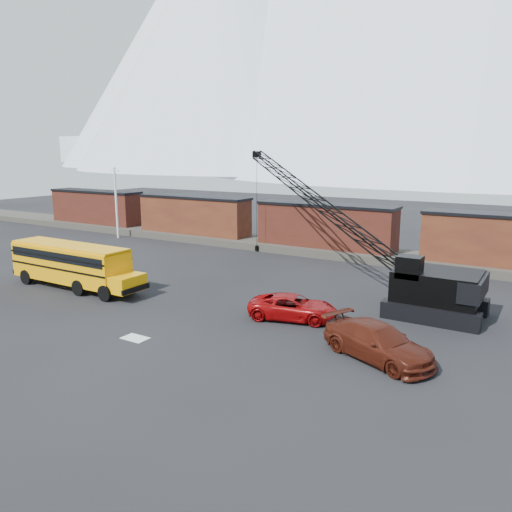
{
  "coord_description": "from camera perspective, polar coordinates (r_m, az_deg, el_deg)",
  "views": [
    {
      "loc": [
        19.02,
        -22.0,
        9.72
      ],
      "look_at": [
        2.33,
        5.33,
        3.0
      ],
      "focal_mm": 35.0,
      "sensor_mm": 36.0,
      "label": 1
    }
  ],
  "objects": [
    {
      "name": "boxcar_mid",
      "position": [
        48.44,
        7.96,
        3.48
      ],
      "size": [
        13.7,
        3.1,
        4.17
      ],
      "color": "#4B1A15",
      "rests_on": "gravel_berm"
    },
    {
      "name": "ground",
      "position": [
        30.67,
        -9.01,
        -6.78
      ],
      "size": [
        160.0,
        160.0,
        0.0
      ],
      "primitive_type": "plane",
      "color": "black",
      "rests_on": "ground"
    },
    {
      "name": "school_bus",
      "position": [
        38.24,
        -20.15,
        -0.85
      ],
      "size": [
        11.65,
        2.65,
        3.19
      ],
      "color": "#EC9A04",
      "rests_on": "ground"
    },
    {
      "name": "maroon_suv",
      "position": [
        24.72,
        13.77,
        -9.53
      ],
      "size": [
        6.33,
        4.51,
        1.7
      ],
      "primitive_type": "imported",
      "rotation": [
        0.0,
        0.0,
        1.16
      ],
      "color": "#44160C",
      "rests_on": "ground"
    },
    {
      "name": "red_pickup",
      "position": [
        29.63,
        4.27,
        -5.85
      ],
      "size": [
        5.68,
        3.67,
        1.46
      ],
      "primitive_type": "imported",
      "rotation": [
        0.0,
        0.0,
        1.83
      ],
      "color": "#8E0608",
      "rests_on": "ground"
    },
    {
      "name": "boxcar_west_near",
      "position": [
        56.67,
        -7.08,
        4.71
      ],
      "size": [
        13.7,
        3.1,
        4.17
      ],
      "color": "#451A13",
      "rests_on": "gravel_berm"
    },
    {
      "name": "boxcar_west_far",
      "position": [
        67.73,
        -17.8,
        5.39
      ],
      "size": [
        13.7,
        3.1,
        4.17
      ],
      "color": "#4B1A15",
      "rests_on": "gravel_berm"
    },
    {
      "name": "boxcar_east_near",
      "position": [
        44.65,
        27.13,
        1.57
      ],
      "size": [
        13.7,
        3.1,
        4.17
      ],
      "color": "#451A13",
      "rests_on": "gravel_berm"
    },
    {
      "name": "snow_patch",
      "position": [
        27.59,
        -13.64,
        -9.1
      ],
      "size": [
        1.4,
        0.9,
        0.02
      ],
      "primitive_type": "cube",
      "color": "silver",
      "rests_on": "ground"
    },
    {
      "name": "gravel_berm",
      "position": [
        48.84,
        7.88,
        0.68
      ],
      "size": [
        120.0,
        5.0,
        0.7
      ],
      "primitive_type": "cube",
      "color": "#49453C",
      "rests_on": "ground"
    },
    {
      "name": "crawler_crane",
      "position": [
        39.45,
        6.98,
        6.21
      ],
      "size": [
        22.7,
        13.83,
        9.96
      ],
      "color": "black",
      "rests_on": "ground"
    },
    {
      "name": "utility_pole",
      "position": [
        59.01,
        -15.69,
        6.0
      ],
      "size": [
        1.4,
        0.24,
        8.0
      ],
      "color": "silver",
      "rests_on": "ground"
    }
  ]
}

